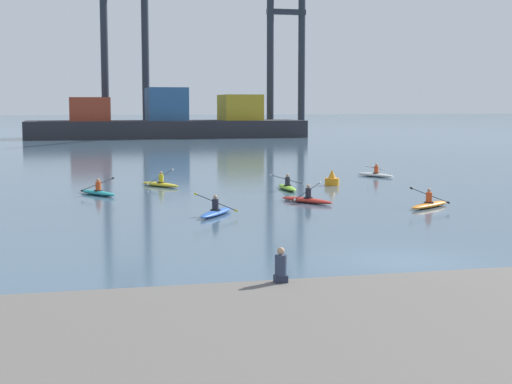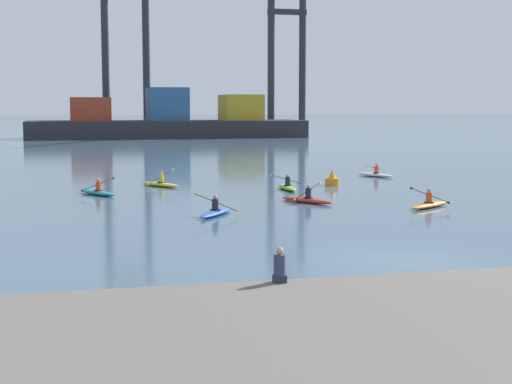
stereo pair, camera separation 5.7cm
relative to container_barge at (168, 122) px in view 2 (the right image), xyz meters
name	(u,v)px [view 2 (the right image)]	position (x,y,z in m)	size (l,w,h in m)	color
ground_plane	(406,261)	(-4.66, -98.25, -2.44)	(800.00, 800.00, 0.00)	#425B70
container_barge	(168,122)	(0.00, 0.00, 0.00)	(42.77, 11.10, 7.74)	#28282D
gantry_crane_west_mid	(125,25)	(-5.85, 6.86, 15.44)	(7.76, 16.00, 35.51)	#232833
gantry_crane_east_mid	(288,36)	(21.49, 7.41, 14.35)	(6.78, 18.51, 33.34)	#232833
channel_buoy	(332,180)	(0.87, -75.18, -2.08)	(0.90, 0.90, 1.00)	orange
kayak_teal	(98,192)	(-13.63, -77.07, -2.27)	(2.23, 3.24, 0.96)	teal
kayak_red	(307,199)	(-3.27, -83.12, -2.27)	(2.30, 3.21, 1.05)	red
kayak_lime	(287,187)	(-2.56, -76.95, -2.27)	(2.22, 3.41, 0.99)	#7ABC2D
kayak_white	(376,174)	(5.80, -70.29, -2.27)	(2.08, 3.35, 0.95)	silver
kayak_blue	(216,212)	(-8.68, -86.55, -2.27)	(2.36, 3.18, 1.03)	#2856B2
kayak_orange	(430,204)	(2.02, -86.35, -2.27)	(3.12, 2.46, 0.96)	orange
kayak_yellow	(160,184)	(-9.69, -73.34, -2.27)	(2.34, 3.18, 1.08)	yellow
seated_onlooker	(280,267)	(-10.04, -102.47, -1.49)	(0.32, 0.30, 0.90)	#23283D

